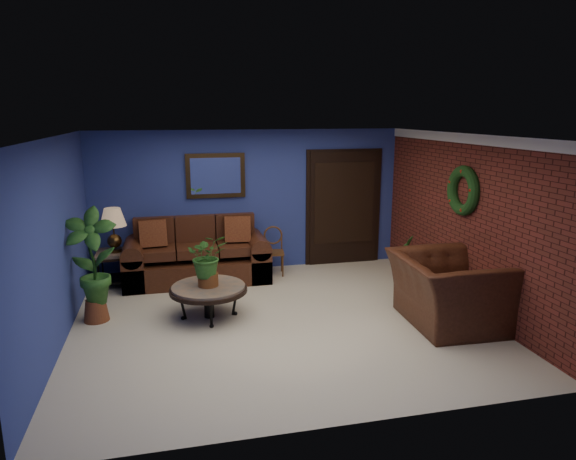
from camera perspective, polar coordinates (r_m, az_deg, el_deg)
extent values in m
plane|color=beige|center=(7.15, -0.90, -10.01)|extent=(5.50, 5.50, 0.00)
cube|color=navy|center=(9.17, -4.24, 3.25)|extent=(5.50, 0.04, 2.50)
cube|color=navy|center=(6.76, -24.38, -1.40)|extent=(0.04, 5.00, 2.50)
cube|color=maroon|center=(7.81, 19.21, 0.84)|extent=(0.04, 5.00, 2.50)
cube|color=white|center=(6.59, -0.97, 10.43)|extent=(5.50, 5.00, 0.02)
cube|color=white|center=(7.64, 19.68, 9.51)|extent=(0.03, 5.00, 0.14)
cube|color=#422D15|center=(9.00, -8.05, 5.99)|extent=(1.02, 0.06, 0.77)
cube|color=black|center=(9.60, 6.19, 2.44)|extent=(1.44, 0.06, 2.18)
torus|color=black|center=(7.74, 18.89, 4.16)|extent=(0.16, 0.72, 0.72)
cube|color=#462214|center=(8.84, -10.02, -4.33)|extent=(2.39, 1.03, 0.39)
cube|color=#462214|center=(9.10, -10.25, -1.49)|extent=(2.04, 0.28, 0.98)
cube|color=#462214|center=(8.67, -14.58, -2.39)|extent=(0.66, 0.71, 0.15)
cube|color=#462214|center=(8.67, -10.09, -2.16)|extent=(0.66, 0.71, 0.15)
cube|color=#462214|center=(8.73, -5.63, -1.92)|extent=(0.66, 0.71, 0.15)
cube|color=#462214|center=(8.83, -16.68, -4.19)|extent=(0.35, 1.03, 0.54)
cube|color=#462214|center=(8.92, -3.48, -3.48)|extent=(0.35, 1.03, 0.54)
cube|color=brown|center=(8.64, -14.78, -0.41)|extent=(0.43, 0.13, 0.43)
cube|color=brown|center=(8.70, -5.62, 0.06)|extent=(0.43, 0.13, 0.43)
cylinder|color=#534D49|center=(7.19, -8.83, -6.33)|extent=(1.01, 1.01, 0.05)
cylinder|color=black|center=(7.21, -8.82, -6.59)|extent=(1.07, 1.07, 0.05)
cylinder|color=black|center=(7.27, -8.77, -8.03)|extent=(0.14, 0.14, 0.41)
cube|color=#534D49|center=(8.82, -18.62, -2.44)|extent=(0.60, 0.60, 0.05)
cube|color=black|center=(8.84, -18.60, -2.69)|extent=(0.63, 0.63, 0.04)
cube|color=black|center=(8.94, -18.42, -5.10)|extent=(0.54, 0.54, 0.03)
cylinder|color=black|center=(8.69, -20.28, -4.69)|extent=(0.03, 0.03, 0.55)
cylinder|color=black|center=(8.64, -16.98, -4.55)|extent=(0.03, 0.03, 0.55)
cylinder|color=black|center=(9.17, -19.92, -3.77)|extent=(0.03, 0.03, 0.55)
cylinder|color=black|center=(9.12, -16.79, -3.63)|extent=(0.03, 0.03, 0.55)
cylinder|color=#422D15|center=(8.81, -18.64, -2.12)|extent=(0.25, 0.25, 0.05)
sphere|color=#422D15|center=(8.78, -18.70, -1.33)|extent=(0.23, 0.23, 0.23)
cylinder|color=#422D15|center=(8.74, -18.79, -0.14)|extent=(0.02, 0.02, 0.29)
cone|color=#A4825F|center=(8.70, -18.89, 1.20)|extent=(0.42, 0.42, 0.29)
cube|color=#573719|center=(8.99, -1.62, -2.53)|extent=(0.41, 0.41, 0.04)
torus|color=#573719|center=(9.07, -1.67, -0.58)|extent=(0.34, 0.08, 0.33)
cylinder|color=#573719|center=(8.89, -2.54, -4.08)|extent=(0.03, 0.03, 0.37)
cylinder|color=#573719|center=(8.91, -0.59, -4.04)|extent=(0.03, 0.03, 0.37)
cylinder|color=#573719|center=(9.18, -2.60, -3.53)|extent=(0.03, 0.03, 0.37)
cylinder|color=#573719|center=(9.19, -0.71, -3.49)|extent=(0.03, 0.03, 0.37)
imported|color=#462214|center=(7.21, 17.20, -6.46)|extent=(1.30, 1.48, 0.93)
cylinder|color=brown|center=(7.16, -8.87, -5.46)|extent=(0.28, 0.28, 0.18)
imported|color=#1A4B17|center=(7.06, -8.96, -2.82)|extent=(0.58, 0.51, 0.61)
cylinder|color=brown|center=(8.86, 12.58, -5.05)|extent=(0.26, 0.26, 0.20)
imported|color=#1A4B17|center=(8.75, 12.70, -2.67)|extent=(0.44, 0.39, 0.66)
cylinder|color=brown|center=(7.57, -20.54, -8.34)|extent=(0.34, 0.34, 0.30)
imported|color=#1A4B17|center=(7.34, -21.00, -2.80)|extent=(0.75, 0.57, 1.31)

